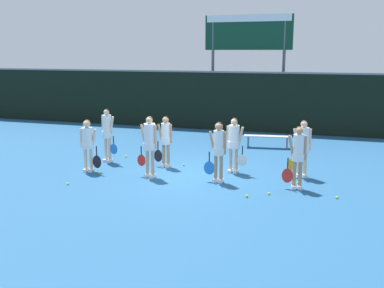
{
  "coord_description": "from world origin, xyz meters",
  "views": [
    {
      "loc": [
        3.98,
        -12.52,
        3.65
      ],
      "look_at": [
        0.03,
        0.02,
        0.93
      ],
      "focal_mm": 42.0,
      "sensor_mm": 36.0,
      "label": 1
    }
  ],
  "objects_px": {
    "player_2": "(218,147)",
    "tennis_ball_5": "(99,173)",
    "player_6": "(234,141)",
    "tennis_ball_7": "(68,184)",
    "bench_courtside": "(268,137)",
    "scoreboard": "(248,40)",
    "tennis_ball_3": "(184,165)",
    "tennis_ball_0": "(298,183)",
    "tennis_ball_6": "(247,196)",
    "tennis_ball_4": "(337,197)",
    "player_3": "(298,153)",
    "player_4": "(107,131)",
    "tennis_ball_1": "(126,156)",
    "player_5": "(166,138)",
    "tennis_ball_2": "(269,194)",
    "player_0": "(88,141)",
    "player_7": "(303,144)",
    "player_1": "(149,141)"
  },
  "relations": [
    {
      "from": "player_0",
      "to": "tennis_ball_4",
      "type": "height_order",
      "value": "player_0"
    },
    {
      "from": "player_1",
      "to": "tennis_ball_1",
      "type": "relative_size",
      "value": 27.78
    },
    {
      "from": "player_0",
      "to": "tennis_ball_2",
      "type": "height_order",
      "value": "player_0"
    },
    {
      "from": "player_6",
      "to": "tennis_ball_3",
      "type": "relative_size",
      "value": 26.0
    },
    {
      "from": "tennis_ball_4",
      "to": "player_7",
      "type": "bearing_deg",
      "value": 119.37
    },
    {
      "from": "tennis_ball_2",
      "to": "tennis_ball_6",
      "type": "xyz_separation_m",
      "value": [
        -0.51,
        -0.37,
        0.0
      ]
    },
    {
      "from": "player_4",
      "to": "tennis_ball_1",
      "type": "bearing_deg",
      "value": 80.48
    },
    {
      "from": "player_5",
      "to": "tennis_ball_1",
      "type": "xyz_separation_m",
      "value": [
        -1.8,
        0.81,
        -0.92
      ]
    },
    {
      "from": "bench_courtside",
      "to": "player_7",
      "type": "relative_size",
      "value": 1.08
    },
    {
      "from": "tennis_ball_2",
      "to": "tennis_ball_3",
      "type": "relative_size",
      "value": 0.99
    },
    {
      "from": "player_2",
      "to": "tennis_ball_5",
      "type": "distance_m",
      "value": 3.79
    },
    {
      "from": "player_4",
      "to": "tennis_ball_0",
      "type": "height_order",
      "value": "player_4"
    },
    {
      "from": "player_0",
      "to": "player_1",
      "type": "height_order",
      "value": "player_1"
    },
    {
      "from": "player_4",
      "to": "tennis_ball_2",
      "type": "xyz_separation_m",
      "value": [
        5.67,
        -1.96,
        -1.02
      ]
    },
    {
      "from": "player_5",
      "to": "player_7",
      "type": "distance_m",
      "value": 4.26
    },
    {
      "from": "player_1",
      "to": "player_6",
      "type": "distance_m",
      "value": 2.57
    },
    {
      "from": "player_1",
      "to": "tennis_ball_2",
      "type": "distance_m",
      "value": 3.8
    },
    {
      "from": "tennis_ball_5",
      "to": "tennis_ball_7",
      "type": "relative_size",
      "value": 1.06
    },
    {
      "from": "player_2",
      "to": "tennis_ball_4",
      "type": "bearing_deg",
      "value": -9.81
    },
    {
      "from": "tennis_ball_4",
      "to": "player_6",
      "type": "bearing_deg",
      "value": 150.7
    },
    {
      "from": "player_0",
      "to": "tennis_ball_5",
      "type": "distance_m",
      "value": 1.04
    },
    {
      "from": "player_5",
      "to": "tennis_ball_6",
      "type": "relative_size",
      "value": 23.47
    },
    {
      "from": "player_4",
      "to": "tennis_ball_1",
      "type": "xyz_separation_m",
      "value": [
        0.29,
        0.76,
        -1.02
      ]
    },
    {
      "from": "player_7",
      "to": "tennis_ball_0",
      "type": "xyz_separation_m",
      "value": [
        -0.03,
        -0.8,
        -0.96
      ]
    },
    {
      "from": "bench_courtside",
      "to": "player_5",
      "type": "xyz_separation_m",
      "value": [
        -2.71,
        -3.91,
        0.55
      ]
    },
    {
      "from": "player_2",
      "to": "player_7",
      "type": "distance_m",
      "value": 2.55
    },
    {
      "from": "player_2",
      "to": "tennis_ball_5",
      "type": "relative_size",
      "value": 25.28
    },
    {
      "from": "player_6",
      "to": "tennis_ball_0",
      "type": "relative_size",
      "value": 23.59
    },
    {
      "from": "tennis_ball_4",
      "to": "tennis_ball_0",
      "type": "bearing_deg",
      "value": 136.49
    },
    {
      "from": "scoreboard",
      "to": "player_6",
      "type": "bearing_deg",
      "value": -81.83
    },
    {
      "from": "player_3",
      "to": "tennis_ball_4",
      "type": "height_order",
      "value": "player_3"
    },
    {
      "from": "tennis_ball_1",
      "to": "tennis_ball_6",
      "type": "bearing_deg",
      "value": -32.4
    },
    {
      "from": "player_4",
      "to": "player_6",
      "type": "xyz_separation_m",
      "value": [
        4.32,
        -0.06,
        -0.05
      ]
    },
    {
      "from": "tennis_ball_0",
      "to": "player_3",
      "type": "bearing_deg",
      "value": -91.53
    },
    {
      "from": "player_4",
      "to": "player_5",
      "type": "relative_size",
      "value": 1.09
    },
    {
      "from": "tennis_ball_4",
      "to": "scoreboard",
      "type": "bearing_deg",
      "value": 112.92
    },
    {
      "from": "tennis_ball_0",
      "to": "tennis_ball_6",
      "type": "distance_m",
      "value": 1.93
    },
    {
      "from": "player_0",
      "to": "tennis_ball_6",
      "type": "bearing_deg",
      "value": -20.78
    },
    {
      "from": "player_4",
      "to": "player_6",
      "type": "bearing_deg",
      "value": 10.57
    },
    {
      "from": "tennis_ball_2",
      "to": "tennis_ball_7",
      "type": "height_order",
      "value": "same"
    },
    {
      "from": "bench_courtside",
      "to": "scoreboard",
      "type": "bearing_deg",
      "value": 103.68
    },
    {
      "from": "tennis_ball_1",
      "to": "player_7",
      "type": "bearing_deg",
      "value": -6.99
    },
    {
      "from": "player_6",
      "to": "player_0",
      "type": "bearing_deg",
      "value": -158.05
    },
    {
      "from": "tennis_ball_4",
      "to": "tennis_ball_7",
      "type": "distance_m",
      "value": 7.22
    },
    {
      "from": "player_3",
      "to": "player_7",
      "type": "xyz_separation_m",
      "value": [
        0.05,
        1.22,
        0.02
      ]
    },
    {
      "from": "tennis_ball_1",
      "to": "tennis_ball_4",
      "type": "height_order",
      "value": "tennis_ball_4"
    },
    {
      "from": "player_3",
      "to": "tennis_ball_4",
      "type": "xyz_separation_m",
      "value": [
        1.05,
        -0.57,
        -0.95
      ]
    },
    {
      "from": "player_6",
      "to": "tennis_ball_7",
      "type": "bearing_deg",
      "value": -140.87
    },
    {
      "from": "scoreboard",
      "to": "player_5",
      "type": "distance_m",
      "value": 8.94
    },
    {
      "from": "tennis_ball_4",
      "to": "player_2",
      "type": "bearing_deg",
      "value": 170.38
    }
  ]
}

